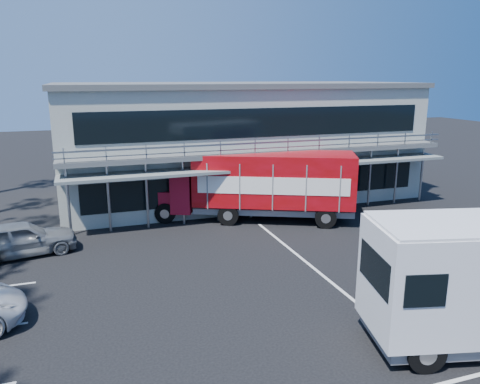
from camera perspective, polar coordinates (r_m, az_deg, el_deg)
name	(u,v)px	position (r m, az deg, el deg)	size (l,w,h in m)	color
ground	(287,294)	(17.49, 5.79, -12.23)	(120.00, 120.00, 0.00)	black
building	(236,139)	(30.99, -0.50, 6.44)	(22.40, 12.00, 7.30)	#9CA194
red_truck	(259,183)	(25.36, 2.39, 1.05)	(11.10, 6.90, 3.72)	maroon
parked_car_e	(21,239)	(22.68, -25.13, -5.17)	(1.85, 4.60, 1.57)	slate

